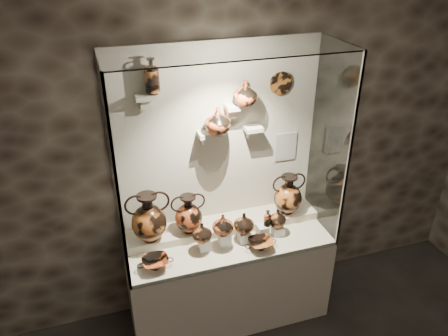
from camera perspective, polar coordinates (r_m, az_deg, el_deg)
The scene contains 35 objects.
wall_back at distance 3.52m, azimuth -0.99°, elevation 3.65°, with size 5.00×0.02×3.20m, color #2D231C.
plinth at distance 3.94m, azimuth 0.56°, elevation -14.35°, with size 1.70×0.60×0.80m, color #BCAF97.
front_tier at distance 3.67m, azimuth 0.59°, elevation -9.58°, with size 1.68×0.58×0.03m, color #C1B395.
rear_tier at distance 3.78m, azimuth -0.25°, elevation -7.61°, with size 1.70×0.25×0.10m, color #C1B395.
back_panel at distance 3.52m, azimuth -0.96°, elevation 3.62°, with size 1.70×0.03×1.60m, color #BCAF97.
glass_front at distance 3.00m, azimuth 2.43°, elevation -1.04°, with size 1.70×0.01×1.60m, color white.
glass_left at distance 3.12m, azimuth -14.27°, elevation -0.79°, with size 0.01×0.60×1.60m, color white.
glass_right at distance 3.58m, azimuth 13.63°, elevation 3.24°, with size 0.01×0.60×1.60m, color white.
glass_top at distance 2.97m, azimuth 0.74°, elevation 15.21°, with size 1.70×0.60×0.01m, color white.
frame_post_left at distance 2.86m, azimuth -13.64°, elevation -3.47°, with size 0.02×0.02×1.60m, color gray.
frame_post_right at distance 3.36m, azimuth 15.99°, elevation 1.20°, with size 0.02×0.02×1.60m, color gray.
pedestal_a at distance 3.54m, azimuth -2.58°, elevation -9.89°, with size 0.09×0.09×0.10m, color beige.
pedestal_b at distance 3.57m, azimuth 0.08°, elevation -9.19°, with size 0.09×0.09×0.13m, color beige.
pedestal_c at distance 3.63m, azimuth 2.66°, elevation -8.93°, with size 0.09×0.09×0.09m, color beige.
pedestal_d at distance 3.67m, azimuth 5.04°, elevation -8.26°, with size 0.09×0.09×0.12m, color beige.
pedestal_e at distance 3.73m, azimuth 7.04°, elevation -8.08°, with size 0.09×0.09×0.08m, color beige.
bracket_ul at distance 3.18m, azimuth -10.28°, elevation 9.13°, with size 0.14×0.12×0.04m, color #BCAF97.
bracket_ca at distance 3.39m, azimuth -2.23°, elevation 4.43°, with size 0.14×0.12×0.04m, color #BCAF97.
bracket_cb at distance 3.37m, azimuth 1.02°, elevation 7.97°, with size 0.10×0.12×0.04m, color #BCAF97.
bracket_cc at distance 3.50m, azimuth 3.79°, elevation 5.19°, with size 0.14×0.12×0.04m, color #BCAF97.
amphora_left at distance 3.49m, azimuth -9.83°, elevation -6.37°, with size 0.33×0.33×0.42m, color #A0521E, non-canonical shape.
amphora_mid at distance 3.56m, azimuth -4.67°, elevation -5.96°, with size 0.27×0.27×0.34m, color #AB421E, non-canonical shape.
amphora_right at distance 3.82m, azimuth 8.37°, elevation -3.38°, with size 0.29×0.29×0.36m, color #A0521E, non-canonical shape.
jug_a at distance 3.45m, azimuth -2.91°, elevation -8.38°, with size 0.16×0.16×0.16m, color #A0521E.
jug_b at distance 3.47m, azimuth -0.15°, elevation -7.38°, with size 0.17×0.17×0.18m, color #AB421E.
jug_c at distance 3.56m, azimuth 2.59°, elevation -7.13°, with size 0.17×0.17×0.17m, color #A0521E.
jug_e at distance 3.67m, azimuth 6.95°, elevation -6.49°, with size 0.15×0.15×0.16m, color #A0521E.
lekythos_small at distance 3.59m, azimuth 5.69°, elevation -6.40°, with size 0.07×0.07×0.16m, color #AB421E, non-canonical shape.
kylix_left at distance 3.41m, azimuth -8.95°, elevation -12.09°, with size 0.26×0.22×0.10m, color #AB421E, non-canonical shape.
kylix_right at distance 3.56m, azimuth 4.81°, elevation -9.81°, with size 0.25×0.21×0.10m, color #A0521E, non-canonical shape.
lekythos_tall at distance 3.13m, azimuth -9.43°, elevation 11.97°, with size 0.11×0.11×0.28m, color #A0521E, non-canonical shape.
ovoid_vase_a at distance 3.31m, azimuth -0.81°, elevation 6.20°, with size 0.20×0.20×0.21m, color #AB421E.
ovoid_vase_b at distance 3.32m, azimuth 2.76°, elevation 9.73°, with size 0.19×0.19×0.19m, color #AB421E.
wall_plate at distance 3.52m, azimuth 7.44°, elevation 10.92°, with size 0.19×0.19×0.02m, color #95531D.
info_placard at distance 3.76m, azimuth 8.07°, elevation 2.78°, with size 0.19×0.01×0.25m, color beige.
Camera 1 is at (-0.92, -0.57, 3.07)m, focal length 35.00 mm.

